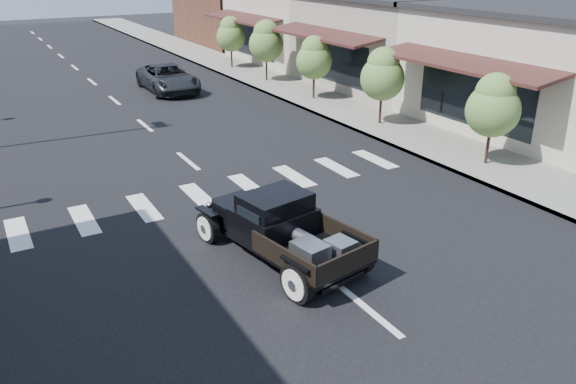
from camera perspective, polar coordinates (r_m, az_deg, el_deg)
ground at (r=13.44m, az=0.41°, el=-5.67°), size 120.00×120.00×0.00m
road at (r=26.67m, az=-16.18°, el=8.03°), size 14.00×80.00×0.02m
road_markings at (r=22.01m, az=-12.85°, el=5.31°), size 12.00×60.00×0.06m
sidewalk_right at (r=29.73m, az=0.04°, el=10.51°), size 3.00×80.00×0.15m
storefront_near at (r=25.65m, az=26.24°, el=11.20°), size 10.00×9.00×4.50m
storefront_mid at (r=31.54m, az=12.60°, el=14.71°), size 10.00×9.00×4.50m
storefront_far at (r=38.64m, az=3.38°, el=16.60°), size 10.00×9.00×4.50m
small_tree_a at (r=19.15m, az=19.95°, el=6.81°), size 1.70×1.70×2.84m
small_tree_b at (r=22.98m, az=9.51°, el=10.45°), size 1.75×1.75×2.92m
small_tree_c at (r=27.01m, az=2.66°, el=12.43°), size 1.68×1.68×2.80m
small_tree_d at (r=31.11m, az=-2.23°, el=14.07°), size 1.85×1.85×3.08m
small_tree_e at (r=35.19m, az=-5.80°, el=14.84°), size 1.73×1.73×2.89m
hotrod_pickup at (r=12.62m, az=-0.73°, el=-3.63°), size 2.89×4.84×1.57m
second_car at (r=29.81m, az=-12.10°, el=11.23°), size 2.32×4.89×1.35m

